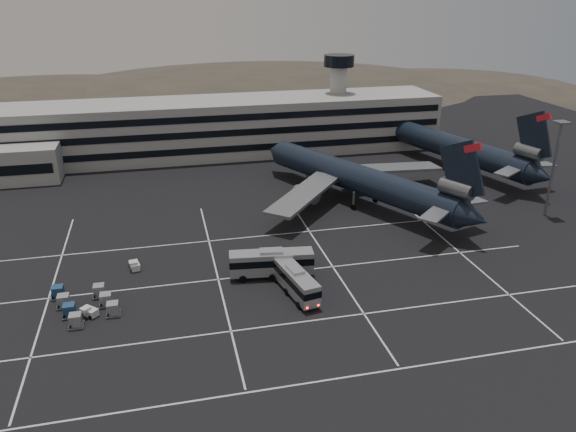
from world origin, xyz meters
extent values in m
plane|color=black|center=(0.00, 0.00, 0.00)|extent=(260.00, 260.00, 0.00)
cube|color=silver|center=(0.00, -22.00, 0.01)|extent=(90.00, 0.25, 0.01)
cube|color=silver|center=(0.00, -10.00, 0.01)|extent=(90.00, 0.25, 0.01)
cube|color=silver|center=(0.00, 4.00, 0.01)|extent=(90.00, 0.25, 0.01)
cube|color=silver|center=(0.00, 18.00, 0.01)|extent=(90.00, 0.25, 0.01)
cube|color=silver|center=(-30.00, 6.00, 0.01)|extent=(0.25, 55.00, 0.01)
cube|color=silver|center=(-6.00, 6.00, 0.01)|extent=(0.25, 55.00, 0.01)
cube|color=silver|center=(12.00, 6.00, 0.01)|extent=(0.25, 55.00, 0.01)
cube|color=silver|center=(34.00, 6.00, 0.01)|extent=(0.25, 55.00, 0.01)
cube|color=gray|center=(0.00, 72.00, 7.00)|extent=(120.00, 18.00, 14.00)
cube|color=black|center=(0.00, 62.95, 3.50)|extent=(118.00, 0.20, 1.60)
cube|color=black|center=(0.00, 62.95, 7.50)|extent=(118.00, 0.20, 1.60)
cube|color=black|center=(0.00, 62.95, 11.20)|extent=(118.00, 0.20, 1.60)
cylinder|color=gray|center=(35.00, 74.00, 11.00)|extent=(4.40, 4.40, 22.00)
cylinder|color=black|center=(35.00, 74.00, 22.50)|extent=(8.00, 8.00, 3.00)
ellipsoid|color=#38332B|center=(-60.00, 170.00, -10.50)|extent=(196.00, 140.00, 32.00)
ellipsoid|color=#38332B|center=(30.00, 170.00, -13.50)|extent=(252.00, 180.00, 44.00)
ellipsoid|color=#38332B|center=(110.00, 170.00, -9.00)|extent=(168.00, 120.00, 24.00)
cylinder|color=slate|center=(58.00, 15.00, 9.00)|extent=(0.50, 0.50, 18.00)
cube|color=slate|center=(58.00, 15.00, 18.10)|extent=(2.40, 2.40, 0.35)
cylinder|color=black|center=(25.14, 29.42, 5.20)|extent=(26.48, 45.43, 5.60)
cone|color=black|center=(13.42, 52.85, 5.20)|extent=(7.02, 6.53, 5.60)
cone|color=black|center=(36.99, 5.72, 5.20)|extent=(6.74, 6.73, 5.04)
cube|color=black|center=(35.43, 8.85, 12.60)|extent=(4.69, 8.70, 10.97)
cube|color=red|center=(36.10, 7.51, 16.80)|extent=(1.94, 3.14, 2.24)
cylinder|color=#595B60|center=(35.20, 9.30, 9.30)|extent=(5.10, 6.57, 2.70)
cube|color=slate|center=(31.22, 7.86, 5.80)|extent=(7.86, 7.18, 0.87)
cube|color=slate|center=(38.74, 11.62, 5.80)|extent=(8.07, 4.99, 0.87)
cube|color=slate|center=(13.06, 25.61, 4.40)|extent=(18.68, 20.14, 1.75)
cylinder|color=#595B60|center=(14.40, 29.64, 2.70)|extent=(4.88, 6.13, 2.70)
cube|color=slate|center=(35.42, 36.80, 4.40)|extent=(22.37, 7.24, 1.75)
cylinder|color=#595B60|center=(31.40, 38.14, 2.70)|extent=(4.88, 6.13, 2.70)
cylinder|color=slate|center=(18.27, 43.16, 2.20)|extent=(0.44, 0.44, 3.00)
cylinder|color=black|center=(18.27, 43.16, 0.55)|extent=(0.94, 1.21, 1.10)
cylinder|color=slate|center=(23.17, 26.20, 2.20)|extent=(0.44, 0.44, 3.00)
cylinder|color=black|center=(23.17, 26.20, 0.55)|extent=(0.94, 1.21, 1.10)
cylinder|color=slate|center=(28.89, 29.06, 2.20)|extent=(0.44, 0.44, 3.00)
cylinder|color=black|center=(28.89, 29.06, 0.55)|extent=(0.94, 1.21, 1.10)
cylinder|color=black|center=(54.68, 47.93, 5.20)|extent=(18.46, 47.71, 5.60)
cone|color=black|center=(47.55, 73.14, 5.20)|extent=(6.61, 5.86, 5.60)
cone|color=black|center=(61.90, 22.43, 5.20)|extent=(6.21, 6.18, 5.04)
cube|color=black|center=(60.95, 25.80, 12.60)|extent=(3.06, 9.25, 10.97)
cube|color=red|center=(61.35, 24.36, 16.80)|extent=(1.41, 3.26, 2.24)
cylinder|color=#595B60|center=(60.81, 26.28, 9.30)|extent=(4.23, 6.51, 2.70)
cube|color=slate|center=(56.63, 25.62, 5.80)|extent=(8.13, 6.33, 0.87)
cube|color=slate|center=(64.71, 27.91, 5.80)|extent=(7.70, 3.69, 0.87)
cylinder|color=slate|center=(54.68, 47.93, 2.20)|extent=(0.44, 0.44, 3.00)
cylinder|color=black|center=(54.68, 47.93, 0.55)|extent=(0.78, 1.19, 1.10)
cube|color=#A1A3A9|center=(4.25, -2.49, 2.14)|extent=(4.77, 11.75, 3.12)
cube|color=black|center=(4.25, -2.49, 2.51)|extent=(4.84, 11.82, 0.99)
cube|color=#A1A3A9|center=(4.25, -2.49, 3.89)|extent=(2.24, 3.39, 0.36)
cylinder|color=black|center=(3.75, -6.68, 0.50)|extent=(0.52, 1.05, 1.00)
cylinder|color=black|center=(6.30, -6.18, 0.50)|extent=(0.52, 1.05, 1.00)
cylinder|color=black|center=(2.97, -2.74, 0.50)|extent=(0.52, 1.05, 1.00)
cylinder|color=black|center=(5.53, -2.24, 0.50)|extent=(0.52, 1.05, 1.00)
cylinder|color=black|center=(2.20, 1.19, 0.50)|extent=(0.52, 1.05, 1.00)
cylinder|color=black|center=(4.76, 1.69, 0.50)|extent=(0.52, 1.05, 1.00)
cube|color=#FF0C05|center=(4.54, -8.30, 0.94)|extent=(0.27, 0.13, 0.23)
cube|color=#FF0C05|center=(6.18, -7.97, 0.94)|extent=(0.27, 0.13, 0.23)
cube|color=#A1A3A9|center=(2.01, 3.16, 2.34)|extent=(12.82, 4.32, 3.43)
cube|color=black|center=(2.01, 3.16, 2.75)|extent=(12.89, 4.38, 1.09)
cube|color=#A1A3A9|center=(2.01, 3.16, 4.26)|extent=(3.62, 2.22, 0.40)
cylinder|color=black|center=(6.21, 1.23, 0.55)|extent=(1.13, 0.49, 1.10)
cylinder|color=black|center=(6.55, 4.07, 0.55)|extent=(1.13, 0.49, 1.10)
cylinder|color=black|center=(1.84, 1.75, 0.55)|extent=(1.13, 0.49, 1.10)
cylinder|color=black|center=(2.18, 4.58, 0.55)|extent=(1.13, 0.49, 1.10)
cylinder|color=black|center=(-2.53, 2.26, 0.55)|extent=(1.13, 0.49, 1.10)
cylinder|color=black|center=(-2.19, 5.10, 0.55)|extent=(1.13, 0.49, 1.10)
cube|color=silver|center=(-18.27, 10.28, 0.62)|extent=(1.81, 2.68, 1.01)
cube|color=silver|center=(-18.15, 9.73, 1.29)|extent=(1.41, 1.24, 0.56)
cylinder|color=black|center=(-18.69, 9.28, 0.31)|extent=(0.37, 0.66, 0.63)
cylinder|color=black|center=(-17.48, 9.53, 0.31)|extent=(0.37, 0.66, 0.63)
cylinder|color=black|center=(-19.05, 11.03, 0.31)|extent=(0.37, 0.66, 0.63)
cylinder|color=black|center=(-17.85, 11.28, 0.31)|extent=(0.37, 0.66, 0.63)
cube|color=silver|center=(-23.90, -2.00, 0.59)|extent=(2.59, 2.59, 0.97)
cube|color=silver|center=(-23.52, -2.38, 1.24)|extent=(1.52, 1.52, 0.54)
cylinder|color=black|center=(-23.71, -3.03, 0.30)|extent=(0.59, 0.59, 0.60)
cylinder|color=black|center=(-22.87, -2.19, 0.30)|extent=(0.59, 0.59, 0.60)
cylinder|color=black|center=(-24.93, -1.82, 0.30)|extent=(0.59, 0.59, 0.60)
cylinder|color=black|center=(-24.10, -0.98, 0.30)|extent=(0.59, 0.59, 0.60)
cube|color=#2D2D30|center=(-25.37, -4.31, 0.16)|extent=(2.52, 2.68, 0.18)
cylinder|color=black|center=(-25.37, -4.31, 0.10)|extent=(0.10, 0.20, 0.20)
cube|color=#95989D|center=(-25.37, -4.31, 1.03)|extent=(1.96, 1.96, 1.56)
cube|color=#2D2D30|center=(-20.82, -2.52, 0.16)|extent=(2.52, 2.68, 0.18)
cylinder|color=black|center=(-20.82, -2.52, 0.10)|extent=(0.10, 0.20, 0.20)
cube|color=#95989D|center=(-20.82, -2.52, 1.03)|extent=(1.96, 1.96, 1.56)
cube|color=#2D2D30|center=(-26.44, -1.58, 0.16)|extent=(2.52, 2.68, 0.18)
cylinder|color=black|center=(-26.44, -1.58, 0.10)|extent=(0.10, 0.20, 0.20)
cube|color=navy|center=(-26.44, -1.58, 1.03)|extent=(1.96, 1.96, 1.56)
cube|color=#2D2D30|center=(-21.90, 0.21, 0.16)|extent=(2.52, 2.68, 0.18)
cylinder|color=black|center=(-21.90, 0.21, 0.10)|extent=(0.10, 0.20, 0.20)
cube|color=#95989D|center=(-21.90, 0.21, 1.03)|extent=(1.96, 1.96, 1.56)
cube|color=#2D2D30|center=(-27.52, 1.14, 0.16)|extent=(2.52, 2.68, 0.18)
cylinder|color=black|center=(-27.52, 1.14, 0.10)|extent=(0.10, 0.20, 0.20)
cube|color=#95989D|center=(-27.52, 1.14, 1.03)|extent=(1.96, 1.96, 1.56)
cube|color=#2D2D30|center=(-22.97, 2.93, 0.16)|extent=(2.52, 2.68, 0.18)
cylinder|color=black|center=(-22.97, 2.93, 0.10)|extent=(0.10, 0.20, 0.20)
cube|color=#95989D|center=(-22.97, 2.93, 1.03)|extent=(1.96, 1.96, 1.56)
cube|color=#2D2D30|center=(-28.59, 3.87, 0.16)|extent=(2.52, 2.68, 0.18)
cylinder|color=black|center=(-28.59, 3.87, 0.10)|extent=(0.10, 0.20, 0.20)
cube|color=navy|center=(-28.59, 3.87, 1.03)|extent=(1.96, 1.96, 1.56)
camera|label=1|loc=(-12.76, -70.67, 41.06)|focal=35.00mm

